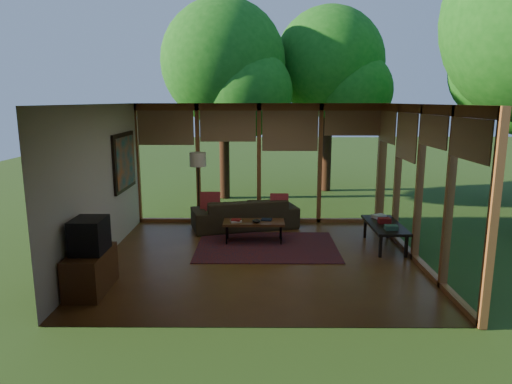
{
  "coord_description": "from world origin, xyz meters",
  "views": [
    {
      "loc": [
        -0.01,
        -7.71,
        2.76
      ],
      "look_at": [
        -0.06,
        0.7,
        1.07
      ],
      "focal_mm": 32.0,
      "sensor_mm": 36.0,
      "label": 1
    }
  ],
  "objects_px": {
    "coffee_table": "(254,223)",
    "side_console": "(385,226)",
    "floor_lamp": "(198,164)",
    "media_cabinet": "(91,271)",
    "television": "(89,235)",
    "sofa": "(245,213)"
  },
  "relations": [
    {
      "from": "floor_lamp",
      "to": "television",
      "type": "bearing_deg",
      "value": -107.53
    },
    {
      "from": "floor_lamp",
      "to": "side_console",
      "type": "height_order",
      "value": "floor_lamp"
    },
    {
      "from": "sofa",
      "to": "television",
      "type": "bearing_deg",
      "value": 42.17
    },
    {
      "from": "television",
      "to": "side_console",
      "type": "relative_size",
      "value": 0.39
    },
    {
      "from": "sofa",
      "to": "floor_lamp",
      "type": "bearing_deg",
      "value": -23.42
    },
    {
      "from": "media_cabinet",
      "to": "television",
      "type": "distance_m",
      "value": 0.55
    },
    {
      "from": "floor_lamp",
      "to": "side_console",
      "type": "bearing_deg",
      "value": -21.26
    },
    {
      "from": "media_cabinet",
      "to": "side_console",
      "type": "height_order",
      "value": "media_cabinet"
    },
    {
      "from": "sofa",
      "to": "side_console",
      "type": "xyz_separation_m",
      "value": [
        2.71,
        -1.31,
        0.08
      ]
    },
    {
      "from": "sofa",
      "to": "side_console",
      "type": "relative_size",
      "value": 1.62
    },
    {
      "from": "television",
      "to": "floor_lamp",
      "type": "height_order",
      "value": "floor_lamp"
    },
    {
      "from": "media_cabinet",
      "to": "coffee_table",
      "type": "distance_m",
      "value": 3.35
    },
    {
      "from": "media_cabinet",
      "to": "coffee_table",
      "type": "bearing_deg",
      "value": 44.99
    },
    {
      "from": "television",
      "to": "coffee_table",
      "type": "distance_m",
      "value": 3.37
    },
    {
      "from": "side_console",
      "to": "media_cabinet",
      "type": "bearing_deg",
      "value": -156.76
    },
    {
      "from": "media_cabinet",
      "to": "television",
      "type": "xyz_separation_m",
      "value": [
        0.02,
        0.0,
        0.55
      ]
    },
    {
      "from": "coffee_table",
      "to": "side_console",
      "type": "distance_m",
      "value": 2.52
    },
    {
      "from": "coffee_table",
      "to": "side_console",
      "type": "height_order",
      "value": "side_console"
    },
    {
      "from": "media_cabinet",
      "to": "coffee_table",
      "type": "height_order",
      "value": "media_cabinet"
    },
    {
      "from": "side_console",
      "to": "floor_lamp",
      "type": "bearing_deg",
      "value": 158.74
    },
    {
      "from": "sofa",
      "to": "television",
      "type": "relative_size",
      "value": 4.12
    },
    {
      "from": "floor_lamp",
      "to": "side_console",
      "type": "distance_m",
      "value": 4.13
    }
  ]
}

